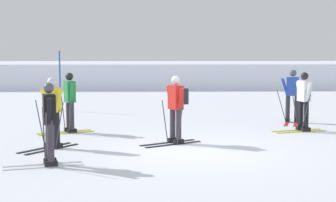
# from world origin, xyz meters

# --- Properties ---
(ground_plane) EXTENTS (120.00, 120.00, 0.00)m
(ground_plane) POSITION_xyz_m (0.00, 0.00, 0.00)
(ground_plane) COLOR silver
(far_snow_ridge) EXTENTS (80.00, 7.49, 1.47)m
(far_snow_ridge) POSITION_xyz_m (0.00, 20.45, 0.74)
(far_snow_ridge) COLOR silver
(far_snow_ridge) RESTS_ON ground
(skier_green) EXTENTS (1.59, 1.06, 1.71)m
(skier_green) POSITION_xyz_m (-3.27, 2.61, 0.92)
(skier_green) COLOR gold
(skier_green) RESTS_ON ground
(skier_red) EXTENTS (1.57, 1.12, 1.71)m
(skier_red) POSITION_xyz_m (-0.31, 0.88, 0.96)
(skier_red) COLOR black
(skier_red) RESTS_ON ground
(skier_yellow) EXTENTS (1.27, 1.49, 1.71)m
(skier_yellow) POSITION_xyz_m (-3.31, 0.35, 0.92)
(skier_yellow) COLOR black
(skier_yellow) RESTS_ON ground
(skier_blue) EXTENTS (0.96, 1.63, 1.71)m
(skier_blue) POSITION_xyz_m (3.60, 4.40, 0.92)
(skier_blue) COLOR red
(skier_blue) RESTS_ON ground
(skier_black) EXTENTS (1.64, 0.97, 1.71)m
(skier_black) POSITION_xyz_m (-3.01, -1.49, 0.92)
(skier_black) COLOR silver
(skier_black) RESTS_ON ground
(skier_white) EXTENTS (1.64, 0.97, 1.71)m
(skier_white) POSITION_xyz_m (3.45, 2.66, 0.92)
(skier_white) COLOR gold
(skier_white) RESTS_ON ground
(trail_marker_pole) EXTENTS (0.06, 0.06, 2.30)m
(trail_marker_pole) POSITION_xyz_m (-4.46, 7.63, 1.15)
(trail_marker_pole) COLOR #1E56AD
(trail_marker_pole) RESTS_ON ground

